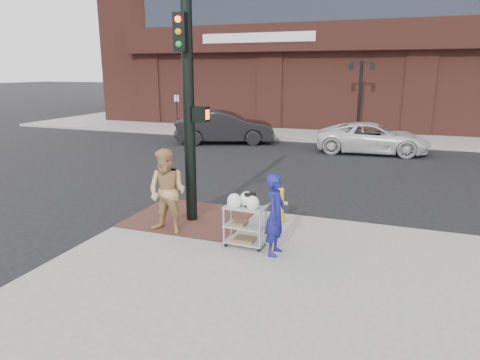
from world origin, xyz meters
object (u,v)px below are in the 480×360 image
at_px(lamp_post, 360,91).
at_px(utility_cart, 245,222).
at_px(traffic_signal_pole, 189,108).
at_px(minivan_white, 372,138).
at_px(fire_hydrant, 280,203).
at_px(pedestrian_tan, 167,192).
at_px(sedan_dark, 225,127).
at_px(woman_blue, 276,215).

height_order(lamp_post, utility_cart, lamp_post).
bearing_deg(traffic_signal_pole, minivan_white, 72.94).
height_order(utility_cart, fire_hydrant, utility_cart).
bearing_deg(pedestrian_tan, sedan_dark, 110.56).
height_order(lamp_post, pedestrian_tan, lamp_post).
bearing_deg(utility_cart, pedestrian_tan, 175.27).
bearing_deg(fire_hydrant, sedan_dark, 118.17).
xyz_separation_m(woman_blue, utility_cart, (-0.68, 0.15, -0.29)).
relative_size(sedan_dark, minivan_white, 1.02).
xyz_separation_m(woman_blue, minivan_white, (1.07, 12.56, -0.27)).
bearing_deg(fire_hydrant, utility_cart, -98.62).
height_order(lamp_post, fire_hydrant, lamp_post).
relative_size(traffic_signal_pole, woman_blue, 3.10).
distance_m(traffic_signal_pole, woman_blue, 3.29).
distance_m(lamp_post, sedan_dark, 7.52).
xyz_separation_m(lamp_post, sedan_dark, (-6.31, -3.68, -1.79)).
relative_size(woman_blue, utility_cart, 1.41).
bearing_deg(woman_blue, utility_cart, 79.40).
height_order(sedan_dark, utility_cart, sedan_dark).
bearing_deg(sedan_dark, utility_cart, -177.00).
bearing_deg(traffic_signal_pole, pedestrian_tan, -98.22).
xyz_separation_m(traffic_signal_pole, sedan_dark, (-3.83, 11.55, -2.00)).
relative_size(lamp_post, minivan_white, 0.81).
xyz_separation_m(pedestrian_tan, minivan_white, (3.61, 12.26, -0.41)).
relative_size(lamp_post, sedan_dark, 0.80).
bearing_deg(lamp_post, traffic_signal_pole, -99.24).
relative_size(minivan_white, fire_hydrant, 5.83).
bearing_deg(fire_hydrant, minivan_white, 82.04).
bearing_deg(lamp_post, fire_hydrant, -91.92).
xyz_separation_m(lamp_post, traffic_signal_pole, (-2.48, -15.23, 0.21)).
relative_size(lamp_post, fire_hydrant, 4.72).
height_order(pedestrian_tan, sedan_dark, pedestrian_tan).
bearing_deg(traffic_signal_pole, lamp_post, 80.76).
xyz_separation_m(lamp_post, woman_blue, (-0.07, -16.44, -1.66)).
bearing_deg(pedestrian_tan, utility_cart, -0.71).
relative_size(traffic_signal_pole, sedan_dark, 1.00).
distance_m(woman_blue, utility_cart, 0.76).
distance_m(utility_cart, fire_hydrant, 1.76).
height_order(lamp_post, traffic_signal_pole, traffic_signal_pole).
xyz_separation_m(traffic_signal_pole, pedestrian_tan, (-0.13, -0.91, -1.74)).
bearing_deg(fire_hydrant, woman_blue, -77.45).
bearing_deg(sedan_dark, minivan_white, -112.35).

